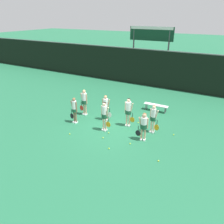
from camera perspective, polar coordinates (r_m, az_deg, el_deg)
name	(u,v)px	position (r m, az deg, el deg)	size (l,w,h in m)	color
ground_plane	(111,126)	(13.41, -0.17, -3.77)	(140.00, 140.00, 0.00)	#216642
fence_windscreen	(159,69)	(20.55, 12.22, 10.89)	(60.00, 0.08, 3.41)	black
scoreboard	(151,39)	(21.74, 10.12, 18.28)	(4.22, 0.15, 5.23)	#515156
bench_courtside	(156,106)	(15.64, 11.40, 1.64)	(1.70, 0.37, 0.48)	silver
player_0	(74,108)	(13.65, -9.81, 0.91)	(0.60, 0.33, 1.68)	#8C664C
player_1	(105,114)	(12.50, -1.97, -0.52)	(0.62, 0.33, 1.80)	beige
player_2	(144,124)	(11.70, 8.28, -3.21)	(0.65, 0.38, 1.62)	tan
player_3	(84,100)	(14.65, -7.25, 3.10)	(0.65, 0.37, 1.78)	tan
player_4	(106,106)	(13.82, -1.66, 1.63)	(0.63, 0.35, 1.68)	tan
player_5	(128,110)	(13.05, 4.31, 0.54)	(0.66, 0.36, 1.80)	beige
player_6	(153,117)	(12.54, 10.76, -1.24)	(0.61, 0.33, 1.70)	beige
tennis_ball_0	(174,135)	(12.94, 15.79, -5.73)	(0.07, 0.07, 0.07)	#CCE033
tennis_ball_1	(109,148)	(11.29, -0.80, -9.50)	(0.07, 0.07, 0.07)	#CCE033
tennis_ball_2	(158,161)	(10.68, 12.03, -12.37)	(0.07, 0.07, 0.07)	#CCE033
tennis_ball_3	(103,138)	(12.19, -2.36, -6.74)	(0.07, 0.07, 0.07)	#CCE033
tennis_ball_4	(140,135)	(12.50, 7.32, -6.07)	(0.07, 0.07, 0.07)	#CCE033
tennis_ball_5	(138,122)	(13.90, 6.89, -2.73)	(0.07, 0.07, 0.07)	#CCE033
tennis_ball_6	(103,111)	(15.40, -2.44, 0.24)	(0.07, 0.07, 0.07)	#CCE033
tennis_ball_7	(70,134)	(12.76, -10.99, -5.67)	(0.07, 0.07, 0.07)	#CCE033
tennis_ball_8	(130,144)	(11.71, 4.75, -8.24)	(0.07, 0.07, 0.07)	#CCE033
tennis_ball_9	(109,133)	(12.65, -0.88, -5.47)	(0.07, 0.07, 0.07)	#CCE033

